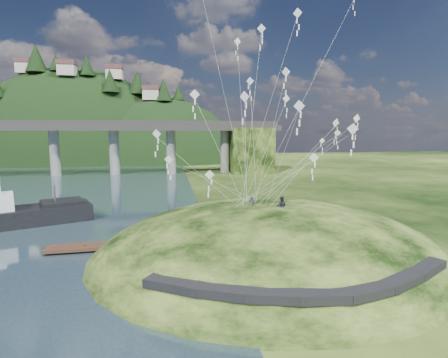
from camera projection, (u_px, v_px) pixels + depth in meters
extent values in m
plane|color=black|center=(191.00, 266.00, 31.32)|extent=(320.00, 320.00, 0.00)
ellipsoid|color=black|center=(270.00, 268.00, 34.73)|extent=(36.00, 32.00, 13.00)
cube|color=black|center=(175.00, 284.00, 22.99)|extent=(4.32, 3.62, 0.71)
cube|color=black|center=(224.00, 291.00, 21.83)|extent=(4.10, 2.97, 0.61)
cube|color=black|center=(275.00, 295.00, 21.32)|extent=(3.85, 2.37, 0.62)
cube|color=black|center=(324.00, 295.00, 21.36)|extent=(3.62, 1.83, 0.66)
cube|color=black|center=(368.00, 290.00, 22.02)|extent=(3.82, 2.27, 0.68)
cube|color=black|center=(401.00, 279.00, 23.40)|extent=(4.11, 2.97, 0.71)
cube|color=black|center=(425.00, 267.00, 25.38)|extent=(4.26, 3.43, 0.66)
cylinder|color=gray|center=(55.00, 152.00, 93.94)|extent=(2.60, 2.60, 13.00)
cylinder|color=gray|center=(114.00, 152.00, 96.36)|extent=(2.60, 2.60, 13.00)
cylinder|color=gray|center=(171.00, 151.00, 98.78)|extent=(2.60, 2.60, 13.00)
cylinder|color=gray|center=(225.00, 151.00, 101.20)|extent=(2.60, 2.60, 13.00)
cube|color=black|center=(250.00, 150.00, 102.37)|extent=(12.00, 11.00, 13.00)
ellipsoid|color=black|center=(78.00, 174.00, 149.18)|extent=(96.00, 68.00, 88.00)
ellipsoid|color=black|center=(161.00, 184.00, 147.35)|extent=(76.00, 56.00, 72.00)
cone|color=black|center=(36.00, 58.00, 130.40)|extent=(8.01, 8.01, 10.54)
cone|color=black|center=(56.00, 62.00, 131.13)|extent=(4.97, 4.97, 6.54)
cone|color=black|center=(87.00, 65.00, 131.10)|extent=(5.83, 5.83, 7.67)
cone|color=black|center=(110.00, 81.00, 128.47)|extent=(6.47, 6.47, 8.51)
cone|color=black|center=(137.00, 82.00, 136.58)|extent=(7.13, 7.13, 9.38)
cone|color=black|center=(163.00, 90.00, 133.76)|extent=(6.56, 6.56, 8.63)
cone|color=black|center=(178.00, 92.00, 140.18)|extent=(4.88, 4.88, 6.42)
cube|color=beige|center=(26.00, 68.00, 133.34)|extent=(6.00, 5.00, 4.00)
cube|color=brown|center=(25.00, 61.00, 132.98)|extent=(6.40, 5.40, 1.60)
cube|color=beige|center=(67.00, 70.00, 128.40)|extent=(6.00, 5.00, 4.00)
cube|color=brown|center=(67.00, 63.00, 128.03)|extent=(6.40, 5.40, 1.60)
cube|color=beige|center=(114.00, 74.00, 136.78)|extent=(6.00, 5.00, 4.00)
cube|color=brown|center=(114.00, 67.00, 136.41)|extent=(6.40, 5.40, 1.60)
cube|color=beige|center=(151.00, 95.00, 134.21)|extent=(6.00, 5.00, 4.00)
cube|color=brown|center=(151.00, 88.00, 133.85)|extent=(6.40, 5.40, 1.60)
cube|color=black|center=(11.00, 218.00, 44.23)|extent=(19.46, 12.23, 2.24)
cube|color=black|center=(62.00, 202.00, 47.23)|extent=(6.45, 6.00, 0.52)
cylinder|color=#2D2B2B|center=(55.00, 195.00, 46.63)|extent=(0.21, 0.21, 2.59)
cube|color=#361F16|center=(114.00, 245.00, 35.81)|extent=(13.18, 2.72, 0.33)
cylinder|color=#361F16|center=(55.00, 251.00, 34.69)|extent=(0.28, 0.28, 0.94)
cylinder|color=#361F16|center=(85.00, 249.00, 35.27)|extent=(0.28, 0.28, 0.94)
cylinder|color=#361F16|center=(114.00, 247.00, 35.84)|extent=(0.28, 0.28, 0.94)
cylinder|color=#361F16|center=(142.00, 245.00, 36.42)|extent=(0.28, 0.28, 0.94)
cylinder|color=#361F16|center=(169.00, 244.00, 37.00)|extent=(0.28, 0.28, 0.94)
imported|color=#22262E|center=(252.00, 196.00, 33.46)|extent=(0.69, 0.52, 1.71)
imported|color=#22262E|center=(282.00, 196.00, 32.75)|extent=(1.19, 1.10, 1.97)
cube|color=white|center=(298.00, 13.00, 27.52)|extent=(0.59, 0.51, 0.73)
cube|color=white|center=(297.00, 20.00, 27.59)|extent=(0.09, 0.06, 0.43)
cube|color=white|center=(297.00, 27.00, 27.66)|extent=(0.09, 0.06, 0.43)
cube|color=white|center=(297.00, 34.00, 27.73)|extent=(0.09, 0.06, 0.43)
cube|color=white|center=(337.00, 133.00, 39.49)|extent=(0.58, 0.57, 0.75)
cube|color=white|center=(337.00, 138.00, 39.56)|extent=(0.10, 0.06, 0.45)
cube|color=white|center=(337.00, 143.00, 39.64)|extent=(0.10, 0.06, 0.45)
cube|color=white|center=(337.00, 147.00, 39.71)|extent=(0.10, 0.06, 0.45)
cube|color=white|center=(237.00, 41.00, 31.20)|extent=(0.65, 0.29, 0.68)
cube|color=white|center=(237.00, 47.00, 31.27)|extent=(0.08, 0.06, 0.40)
cube|color=white|center=(237.00, 53.00, 31.34)|extent=(0.08, 0.06, 0.40)
cube|color=white|center=(237.00, 58.00, 31.40)|extent=(0.08, 0.06, 0.40)
cube|color=white|center=(355.00, 1.00, 30.54)|extent=(0.09, 0.06, 0.40)
cube|color=white|center=(354.00, 7.00, 30.60)|extent=(0.09, 0.06, 0.40)
cube|color=white|center=(354.00, 13.00, 30.67)|extent=(0.09, 0.06, 0.40)
cube|color=white|center=(250.00, 81.00, 33.40)|extent=(0.64, 0.47, 0.76)
cube|color=white|center=(250.00, 87.00, 33.47)|extent=(0.10, 0.06, 0.44)
cube|color=white|center=(250.00, 93.00, 33.54)|extent=(0.10, 0.06, 0.44)
cube|color=white|center=(250.00, 98.00, 33.62)|extent=(0.10, 0.06, 0.44)
cube|color=white|center=(336.00, 123.00, 32.97)|extent=(0.79, 0.36, 0.82)
cube|color=white|center=(336.00, 129.00, 33.05)|extent=(0.10, 0.09, 0.49)
cube|color=white|center=(335.00, 136.00, 33.13)|extent=(0.10, 0.09, 0.49)
cube|color=white|center=(335.00, 142.00, 33.21)|extent=(0.10, 0.09, 0.49)
cube|color=white|center=(353.00, 129.00, 25.99)|extent=(0.78, 0.38, 0.81)
cube|color=white|center=(352.00, 137.00, 26.07)|extent=(0.11, 0.03, 0.48)
cube|color=white|center=(352.00, 145.00, 26.15)|extent=(0.11, 0.03, 0.48)
cube|color=white|center=(351.00, 153.00, 26.23)|extent=(0.11, 0.03, 0.48)
cube|color=white|center=(286.00, 72.00, 27.30)|extent=(0.49, 0.61, 0.72)
cube|color=white|center=(286.00, 79.00, 27.38)|extent=(0.09, 0.07, 0.43)
cube|color=white|center=(286.00, 86.00, 27.45)|extent=(0.09, 0.07, 0.43)
cube|color=white|center=(285.00, 93.00, 27.52)|extent=(0.09, 0.07, 0.43)
cube|color=white|center=(299.00, 106.00, 26.02)|extent=(0.66, 0.66, 0.87)
cube|color=white|center=(299.00, 115.00, 26.10)|extent=(0.11, 0.08, 0.52)
cube|color=white|center=(299.00, 123.00, 26.19)|extent=(0.11, 0.08, 0.52)
cube|color=white|center=(298.00, 132.00, 26.27)|extent=(0.11, 0.08, 0.52)
cube|color=white|center=(357.00, 118.00, 28.68)|extent=(0.71, 0.25, 0.73)
cube|color=white|center=(356.00, 125.00, 28.75)|extent=(0.09, 0.06, 0.42)
cube|color=white|center=(356.00, 131.00, 28.82)|extent=(0.09, 0.06, 0.42)
cube|color=white|center=(356.00, 137.00, 28.89)|extent=(0.09, 0.06, 0.42)
cube|color=white|center=(261.00, 28.00, 33.67)|extent=(0.82, 0.32, 0.83)
cube|color=white|center=(261.00, 35.00, 33.75)|extent=(0.11, 0.03, 0.49)
cube|color=white|center=(261.00, 41.00, 33.83)|extent=(0.11, 0.03, 0.49)
cube|color=white|center=(261.00, 48.00, 33.91)|extent=(0.11, 0.03, 0.49)
cube|color=white|center=(286.00, 99.00, 33.78)|extent=(0.76, 0.21, 0.76)
cube|color=white|center=(286.00, 104.00, 33.85)|extent=(0.10, 0.06, 0.44)
cube|color=white|center=(286.00, 110.00, 33.92)|extent=(0.10, 0.06, 0.44)
cube|color=white|center=(286.00, 116.00, 34.00)|extent=(0.10, 0.06, 0.44)
cube|color=white|center=(210.00, 175.00, 26.58)|extent=(0.74, 0.19, 0.73)
cube|color=white|center=(210.00, 181.00, 26.65)|extent=(0.10, 0.04, 0.43)
cube|color=white|center=(210.00, 188.00, 26.72)|extent=(0.10, 0.04, 0.43)
cube|color=white|center=(210.00, 195.00, 26.79)|extent=(0.10, 0.04, 0.43)
cube|color=white|center=(322.00, 141.00, 42.08)|extent=(0.72, 0.19, 0.71)
cube|color=white|center=(322.00, 145.00, 42.15)|extent=(0.09, 0.04, 0.41)
cube|color=white|center=(322.00, 149.00, 42.22)|extent=(0.09, 0.04, 0.41)
cube|color=white|center=(322.00, 153.00, 42.29)|extent=(0.09, 0.04, 0.41)
cube|color=white|center=(195.00, 94.00, 30.14)|extent=(0.85, 0.27, 0.86)
cube|color=white|center=(195.00, 102.00, 30.22)|extent=(0.11, 0.03, 0.50)
cube|color=white|center=(195.00, 109.00, 30.31)|extent=(0.11, 0.03, 0.50)
cube|color=white|center=(195.00, 116.00, 30.39)|extent=(0.11, 0.03, 0.50)
cube|color=white|center=(157.00, 134.00, 31.85)|extent=(0.78, 0.48, 0.85)
cube|color=white|center=(157.00, 141.00, 31.93)|extent=(0.12, 0.04, 0.51)
cube|color=white|center=(157.00, 147.00, 32.02)|extent=(0.12, 0.04, 0.51)
cube|color=white|center=(157.00, 154.00, 32.10)|extent=(0.12, 0.04, 0.51)
cube|color=white|center=(169.00, 160.00, 30.42)|extent=(0.75, 0.27, 0.74)
cube|color=white|center=(169.00, 166.00, 30.50)|extent=(0.10, 0.03, 0.44)
cube|color=white|center=(169.00, 172.00, 30.57)|extent=(0.10, 0.03, 0.44)
cube|color=white|center=(169.00, 178.00, 30.64)|extent=(0.10, 0.03, 0.44)
cube|color=white|center=(314.00, 158.00, 27.24)|extent=(0.74, 0.21, 0.75)
cube|color=white|center=(314.00, 164.00, 27.31)|extent=(0.10, 0.03, 0.44)
cube|color=white|center=(313.00, 171.00, 27.39)|extent=(0.10, 0.03, 0.44)
cube|color=white|center=(313.00, 178.00, 27.46)|extent=(0.10, 0.03, 0.44)
cube|color=white|center=(245.00, 97.00, 25.40)|extent=(0.55, 0.68, 0.82)
cube|color=white|center=(244.00, 105.00, 25.48)|extent=(0.10, 0.08, 0.48)
cube|color=white|center=(244.00, 113.00, 25.56)|extent=(0.10, 0.08, 0.48)
cube|color=white|center=(244.00, 121.00, 25.64)|extent=(0.10, 0.08, 0.48)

